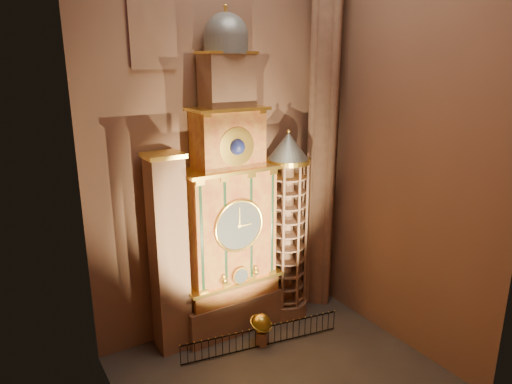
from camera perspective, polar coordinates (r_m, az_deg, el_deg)
floor at (r=23.14m, az=3.33°, el=-22.05°), size 14.00×14.00×0.00m
wall_back at (r=23.57m, az=-4.75°, el=8.03°), size 22.00×0.00×22.00m
wall_left at (r=15.56m, az=-17.58°, el=3.16°), size 0.00×22.00×22.00m
wall_right at (r=23.26m, az=18.13°, el=7.18°), size 0.00×22.00×22.00m
astronomical_clock at (r=23.68m, az=-3.35°, el=-2.68°), size 5.60×2.41×16.70m
portrait_tower at (r=22.93m, az=-10.85°, el=-7.69°), size 1.80×1.60×10.20m
stair_turret at (r=25.71m, az=3.86°, el=-4.48°), size 2.50×2.50×10.80m
gothic_pier at (r=26.13m, az=8.40°, el=8.70°), size 2.04×2.04×22.00m
stained_glass_window at (r=22.10m, az=-12.93°, el=21.47°), size 2.20×0.14×5.20m
celestial_globe at (r=24.57m, az=0.66°, el=-16.49°), size 1.53×1.49×1.76m
iron_railing at (r=24.62m, az=0.76°, el=-17.68°), size 8.39×1.57×1.10m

